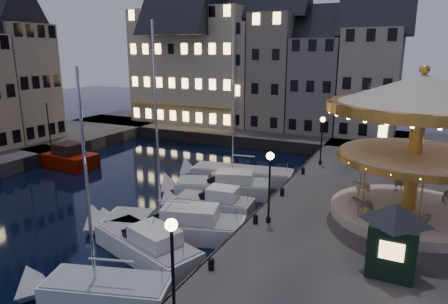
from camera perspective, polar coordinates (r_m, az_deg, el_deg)
The scene contains 29 objects.
ground at distance 26.31m, azimuth -9.71°, elevation -10.44°, with size 160.00×160.00×0.00m, color black.
quay_east at distance 27.34m, azimuth 23.71°, elevation -9.05°, with size 16.00×56.00×1.30m, color #474442.
quay_north at distance 53.25m, azimuth 0.58°, elevation 3.14°, with size 44.00×12.00×1.30m, color #474442.
quaywall_e at distance 28.52m, azimuth 7.39°, elevation -6.94°, with size 0.15×44.00×1.30m, color #47423A.
quaywall_n at distance 47.11m, azimuth -0.31°, elevation 1.67°, with size 48.00×0.15×1.30m, color #47423A.
streetlamp_a at distance 14.22m, azimuth -7.38°, elevation -14.81°, with size 0.44×0.44×4.17m.
streetlamp_b at distance 22.56m, azimuth 6.53°, elevation -3.60°, with size 0.44×0.44×4.17m.
streetlamp_c at distance 35.22m, azimuth 13.81°, elevation 2.56°, with size 0.44×0.44×4.17m.
bollard_a at distance 18.67m, azimuth -1.84°, elevation -15.61°, with size 0.30×0.30×0.57m.
bollard_b at distance 23.17m, azimuth 4.53°, elevation -9.46°, with size 0.30×0.30×0.57m.
bollard_c at distance 27.57m, azimuth 8.31°, elevation -5.62°, with size 0.30×0.30×0.57m.
bollard_d at distance 32.61m, azimuth 11.23°, elevation -2.60°, with size 0.30×0.30×0.57m.
townhouse_na at distance 59.79m, azimuth -8.79°, elevation 11.08°, with size 5.50×8.00×12.80m.
townhouse_nb at distance 56.88m, azimuth -4.17°, elevation 11.56°, with size 6.16×8.00×13.80m.
townhouse_nc at distance 54.12m, azimuth 1.52°, elevation 11.99°, with size 6.82×8.00×14.80m.
townhouse_nd at distance 52.02m, azimuth 7.45°, elevation 12.34°, with size 5.50×8.00×15.80m.
townhouse_ne at distance 50.64m, azimuth 13.35°, elevation 10.33°, with size 6.16×8.00×12.80m.
townhouse_nf at distance 49.65m, azimuth 20.31°, elevation 10.35°, with size 6.82×8.00×13.80m.
townhouse_wc at distance 50.33m, azimuth -27.72°, elevation 9.88°, with size 8.80×5.50×14.20m.
hotel_corner at distance 56.81m, azimuth -4.15°, elevation 13.07°, with size 17.60×9.00×16.80m.
motorboat_a at distance 19.63m, azimuth -17.83°, elevation -18.36°, with size 6.67×3.85×11.05m.
motorboat_b at distance 22.89m, azimuth -11.64°, elevation -12.68°, with size 7.99×4.64×2.15m.
motorboat_c at distance 24.79m, azimuth -8.03°, elevation -10.24°, with size 9.52×4.87×12.69m.
motorboat_d at distance 27.82m, azimuth -2.23°, elevation -7.42°, with size 6.41×2.56×2.15m.
motorboat_e at distance 31.12m, azimuth -0.84°, elevation -5.00°, with size 8.31×4.77×2.15m.
motorboat_f at distance 34.55m, azimuth 1.67°, elevation -3.23°, with size 9.71×3.85×12.84m.
red_fishing_boat at distance 42.40m, azimuth -22.36°, elevation -0.75°, with size 8.55×3.48×6.21m.
carousel at distance 24.88m, azimuth 26.09°, elevation 4.13°, with size 10.15×10.15×8.88m.
ticket_kiosk at distance 19.14m, azimuth 23.21°, elevation -9.70°, with size 3.16×3.16×3.71m.
Camera 1 is at (14.12, -19.34, 10.89)m, focal length 32.00 mm.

